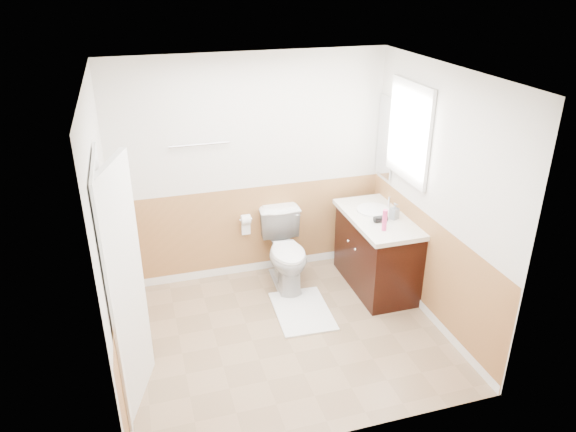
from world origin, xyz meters
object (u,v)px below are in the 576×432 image
object	(u,v)px
lotion_bottle	(385,220)
toilet	(286,251)
vanity_cabinet	(376,253)
bath_mat	(302,311)
soap_dispenser	(394,211)

from	to	relation	value
lotion_bottle	toilet	bearing A→B (deg)	143.34
toilet	vanity_cabinet	xyz separation A→B (m)	(0.94, -0.31, -0.01)
toilet	lotion_bottle	distance (m)	1.18
bath_mat	soap_dispenser	xyz separation A→B (m)	(1.06, 0.18, 0.93)
lotion_bottle	bath_mat	bearing A→B (deg)	176.96
vanity_cabinet	lotion_bottle	bearing A→B (deg)	-107.67
lotion_bottle	soap_dispenser	bearing A→B (deg)	44.98
lotion_bottle	soap_dispenser	distance (m)	0.31
toilet	soap_dispenser	size ratio (longest dim) A/B	4.71
bath_mat	vanity_cabinet	world-z (taller)	vanity_cabinet
bath_mat	lotion_bottle	bearing A→B (deg)	-3.04
toilet	vanity_cabinet	bearing A→B (deg)	-15.48
toilet	vanity_cabinet	size ratio (longest dim) A/B	0.74
vanity_cabinet	lotion_bottle	xyz separation A→B (m)	(-0.10, -0.31, 0.56)
bath_mat	soap_dispenser	size ratio (longest dim) A/B	4.60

